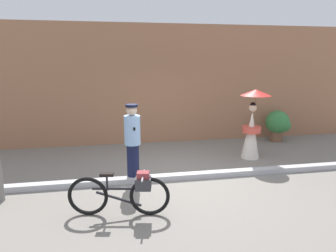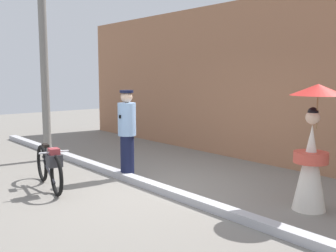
# 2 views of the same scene
# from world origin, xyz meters

# --- Properties ---
(ground_plane) EXTENTS (30.00, 30.00, 0.00)m
(ground_plane) POSITION_xyz_m (0.00, 0.00, 0.00)
(ground_plane) COLOR gray
(building_wall) EXTENTS (14.00, 0.40, 3.64)m
(building_wall) POSITION_xyz_m (0.00, 3.28, 1.82)
(building_wall) COLOR #9E6B4C
(building_wall) RESTS_ON ground_plane
(sidewalk_curb) EXTENTS (14.00, 0.20, 0.12)m
(sidewalk_curb) POSITION_xyz_m (0.00, 0.00, 0.06)
(sidewalk_curb) COLOR #B2B2B7
(sidewalk_curb) RESTS_ON ground_plane
(bicycle_near_officer) EXTENTS (1.70, 0.50, 0.77)m
(bicycle_near_officer) POSITION_xyz_m (-1.16, -1.34, 0.40)
(bicycle_near_officer) COLOR black
(bicycle_near_officer) RESTS_ON ground_plane
(person_officer) EXTENTS (0.34, 0.38, 1.68)m
(person_officer) POSITION_xyz_m (-0.91, 0.10, 0.90)
(person_officer) COLOR #141938
(person_officer) RESTS_ON ground_plane
(person_with_parasol) EXTENTS (0.77, 0.77, 1.83)m
(person_with_parasol) POSITION_xyz_m (2.28, 1.11, 0.91)
(person_with_parasol) COLOR silver
(person_with_parasol) RESTS_ON ground_plane
(utility_pole) EXTENTS (0.18, 0.18, 4.80)m
(utility_pole) POSITION_xyz_m (-3.43, -0.40, 2.40)
(utility_pole) COLOR slate
(utility_pole) RESTS_ON ground_plane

